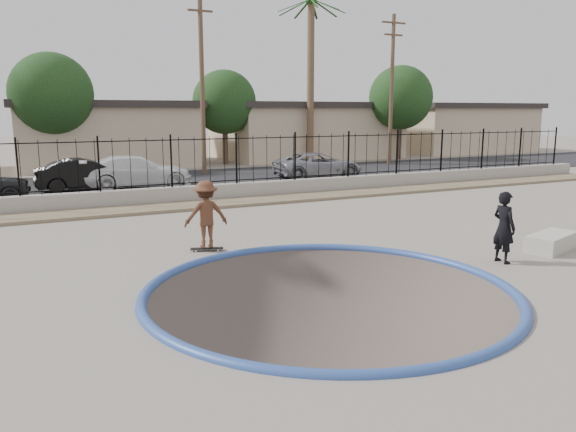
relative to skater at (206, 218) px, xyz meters
The scene contains 23 objects.
ground 9.26m from the skater, 83.14° to the left, with size 120.00×120.00×2.20m, color slate.
bowl_pit 4.22m from the skater, 74.85° to the right, with size 6.84×6.84×1.80m, color #493F38, non-canonical shape.
coping_ring 4.22m from the skater, 74.85° to the right, with size 7.04×7.04×0.20m, color #2D4B93.
rock_strip 6.34m from the skater, 80.09° to the left, with size 42.00×1.60×0.11m, color #867557.
retaining_wall 7.40m from the skater, 81.56° to the left, with size 42.00×0.45×0.60m, color gray.
fence 7.41m from the skater, 81.56° to the left, with size 40.00×0.04×1.80m.
street 14.06m from the skater, 85.58° to the left, with size 90.00×8.00×0.04m, color black.
house_center 23.55m from the skater, 87.36° to the left, with size 10.60×8.60×3.90m.
house_east 27.95m from the skater, 57.31° to the left, with size 12.60×8.60×3.90m.
house_east_far 37.41m from the skater, 38.94° to the left, with size 11.60×8.60×3.90m.
palm_right 23.97m from the skater, 55.45° to the left, with size 2.30×2.30×10.30m.
utility_pole_mid 17.29m from the skater, 72.38° to the left, with size 1.70×0.24×9.50m.
utility_pole_right 23.73m from the skater, 43.12° to the left, with size 1.70×0.24×9.00m.
street_tree_left 20.37m from the skater, 95.47° to the left, with size 4.32×4.32×6.36m.
street_tree_mid 22.71m from the skater, 68.95° to the left, with size 3.96×3.96×5.83m.
street_tree_right 27.85m from the skater, 43.41° to the left, with size 4.32×4.32×6.36m.
skater is the anchor object (origin of this frame).
skateboard 0.75m from the skater, behind, with size 0.81×0.43×0.07m.
videographer 6.82m from the skater, 34.92° to the right, with size 0.58×0.38×1.60m, color black.
concrete_ledge 8.39m from the skater, 25.48° to the right, with size 1.60×0.70×0.40m, color #B0AC9C.
car_b 12.07m from the skater, 96.35° to the left, with size 1.41×4.05×1.33m, color black.
car_c 12.02m from the skater, 86.48° to the left, with size 1.94×4.77×1.38m, color white.
car_d 15.15m from the skater, 50.56° to the left, with size 2.07×4.48×1.25m, color gray.
Camera 1 is at (-5.12, -9.68, 3.34)m, focal length 35.00 mm.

